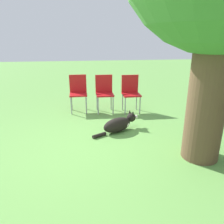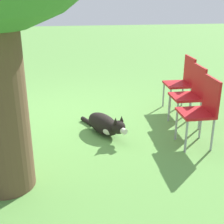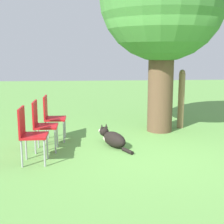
% 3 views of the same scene
% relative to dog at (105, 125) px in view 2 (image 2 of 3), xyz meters
% --- Properties ---
extents(ground_plane, '(30.00, 30.00, 0.00)m').
position_rel_dog_xyz_m(ground_plane, '(0.83, -0.31, -0.15)').
color(ground_plane, '#609947').
extents(dog, '(0.62, 1.03, 0.39)m').
position_rel_dog_xyz_m(dog, '(0.00, 0.00, 0.00)').
color(dog, black).
rests_on(dog, ground_plane).
extents(red_chair_0, '(0.42, 0.44, 0.94)m').
position_rel_dog_xyz_m(red_chair_0, '(-1.45, -0.84, 0.40)').
color(red_chair_0, '#B21419').
rests_on(red_chair_0, ground_plane).
extents(red_chair_1, '(0.42, 0.44, 0.94)m').
position_rel_dog_xyz_m(red_chair_1, '(-1.35, -0.17, 0.40)').
color(red_chair_1, '#B21419').
rests_on(red_chair_1, ground_plane).
extents(red_chair_2, '(0.42, 0.44, 0.94)m').
position_rel_dog_xyz_m(red_chair_2, '(-1.24, 0.50, 0.40)').
color(red_chair_2, '#B21419').
rests_on(red_chair_2, ground_plane).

